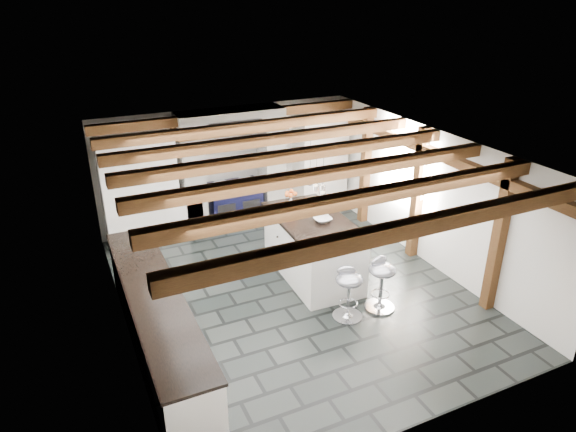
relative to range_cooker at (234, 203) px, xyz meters
name	(u,v)px	position (x,y,z in m)	size (l,w,h in m)	color
ground	(293,291)	(0.00, -2.68, -0.47)	(6.00, 6.00, 0.00)	black
room_shell	(223,203)	(-0.61, -1.26, 0.60)	(6.00, 6.03, 6.00)	white
range_cooker	(234,203)	(0.00, 0.00, 0.00)	(1.00, 0.63, 0.99)	black
kitchen_island	(313,247)	(0.51, -2.35, 0.04)	(1.12, 2.03, 1.32)	white
bar_stool_near	(381,278)	(0.95, -3.63, 0.04)	(0.45, 0.45, 0.82)	silver
bar_stool_far	(349,287)	(0.41, -3.63, 0.03)	(0.51, 0.51, 0.80)	silver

